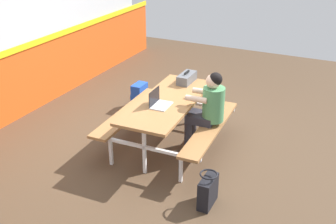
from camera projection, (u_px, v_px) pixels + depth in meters
name	position (u px, v px, depth m)	size (l,w,h in m)	color
ground_plane	(173.00, 141.00, 6.13)	(10.00, 10.00, 0.02)	#4C3826
accent_backdrop	(25.00, 39.00, 6.64)	(8.00, 0.14, 2.60)	#E55119
picnic_table_main	(168.00, 110.00, 5.74)	(1.92, 1.62, 0.74)	#9E6B3D
student_nearer	(208.00, 106.00, 5.56)	(0.37, 0.53, 1.21)	#2D2D38
laptop_silver	(159.00, 102.00, 5.48)	(0.33, 0.23, 0.22)	silver
toolbox_grey	(187.00, 78.00, 6.24)	(0.40, 0.18, 0.18)	#595B60
backpack_dark	(139.00, 96.00, 7.11)	(0.30, 0.22, 0.44)	#1E47B2
tote_bag_bright	(208.00, 191.00, 4.69)	(0.34, 0.21, 0.43)	black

